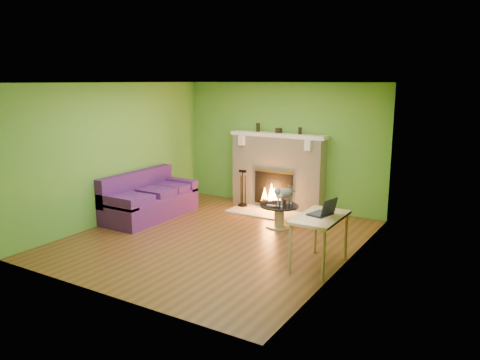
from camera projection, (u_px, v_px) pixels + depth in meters
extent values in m
plane|color=#573319|center=(216.00, 238.00, 7.97)|extent=(5.00, 5.00, 0.00)
plane|color=white|center=(214.00, 83.00, 7.43)|extent=(5.00, 5.00, 0.00)
plane|color=#5E9A32|center=(282.00, 145.00, 9.79)|extent=(5.00, 0.00, 5.00)
plane|color=#5E9A32|center=(99.00, 194.00, 5.60)|extent=(5.00, 0.00, 5.00)
plane|color=#5E9A32|center=(117.00, 153.00, 8.83)|extent=(0.00, 5.00, 5.00)
plane|color=#5E9A32|center=(348.00, 177.00, 6.57)|extent=(0.00, 5.00, 5.00)
plane|color=silver|center=(325.00, 170.00, 5.76)|extent=(0.00, 1.20, 1.20)
plane|color=white|center=(324.00, 170.00, 5.77)|extent=(0.00, 1.06, 1.06)
cube|color=beige|center=(278.00, 173.00, 9.76)|extent=(2.00, 0.35, 1.50)
cube|color=black|center=(273.00, 189.00, 9.67)|extent=(0.85, 0.03, 0.68)
cube|color=gold|center=(273.00, 172.00, 9.59)|extent=(0.91, 0.02, 0.04)
cylinder|color=black|center=(272.00, 202.00, 9.70)|extent=(0.55, 0.07, 0.07)
cube|color=white|center=(278.00, 135.00, 9.57)|extent=(2.10, 0.28, 0.08)
cube|color=white|center=(242.00, 140.00, 9.83)|extent=(0.12, 0.10, 0.20)
cube|color=white|center=(308.00, 145.00, 9.07)|extent=(0.12, 0.10, 0.20)
cube|color=beige|center=(266.00, 212.00, 9.48)|extent=(1.50, 0.75, 0.03)
cube|color=white|center=(278.00, 135.00, 9.57)|extent=(2.10, 0.28, 0.08)
cube|color=#46185E|center=(151.00, 206.00, 9.16)|extent=(0.88, 1.96, 0.44)
cube|color=#46185E|center=(136.00, 185.00, 9.25)|extent=(0.20, 1.96, 0.55)
cube|color=#46185E|center=(117.00, 202.00, 8.36)|extent=(0.88, 0.20, 0.22)
cube|color=#46185E|center=(178.00, 184.00, 9.83)|extent=(0.88, 0.20, 0.22)
cube|color=#46185E|center=(132.00, 199.00, 8.61)|extent=(0.70, 0.52, 0.12)
cube|color=#46185E|center=(155.00, 192.00, 9.16)|extent=(0.70, 0.52, 0.12)
cube|color=#46185E|center=(173.00, 186.00, 9.62)|extent=(0.70, 0.52, 0.12)
cylinder|color=tan|center=(279.00, 226.00, 8.62)|extent=(0.50, 0.50, 0.03)
cylinder|color=tan|center=(279.00, 216.00, 8.58)|extent=(0.18, 0.18, 0.35)
cylinder|color=black|center=(279.00, 206.00, 8.54)|extent=(0.71, 0.71, 0.02)
cube|color=tan|center=(320.00, 217.00, 6.64)|extent=(0.59, 1.02, 0.04)
cylinder|color=tan|center=(290.00, 249.00, 6.45)|extent=(0.04, 0.04, 0.71)
cylinder|color=tan|center=(324.00, 256.00, 6.21)|extent=(0.04, 0.04, 0.71)
cylinder|color=tan|center=(315.00, 231.00, 7.22)|extent=(0.04, 0.04, 0.71)
cylinder|color=tan|center=(346.00, 236.00, 6.97)|extent=(0.04, 0.04, 0.71)
cube|color=gray|center=(272.00, 205.00, 8.48)|extent=(0.17, 0.07, 0.02)
cube|color=black|center=(276.00, 207.00, 8.37)|extent=(0.16, 0.07, 0.02)
cylinder|color=black|center=(258.00, 127.00, 9.81)|extent=(0.08, 0.08, 0.18)
cylinder|color=black|center=(300.00, 131.00, 9.33)|extent=(0.07, 0.07, 0.14)
cube|color=black|center=(279.00, 130.00, 9.58)|extent=(0.12, 0.08, 0.10)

